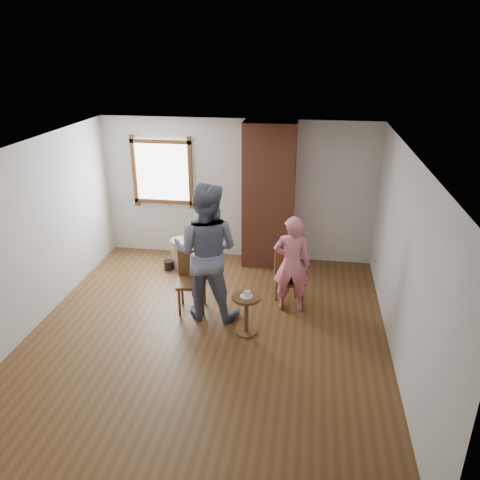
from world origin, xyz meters
name	(u,v)px	position (x,y,z in m)	size (l,w,h in m)	color
ground	(207,336)	(0.00, 0.00, 0.00)	(5.50, 5.50, 0.00)	brown
room_shell	(209,200)	(-0.06, 0.61, 1.81)	(5.04, 5.52, 2.62)	silver
brick_chimney	(269,196)	(0.60, 2.50, 1.30)	(0.90, 0.50, 2.60)	#9E5138
stoneware_crock	(182,253)	(-0.93, 2.13, 0.26)	(0.40, 0.40, 0.51)	tan
dark_pot	(169,265)	(-1.14, 1.94, 0.09)	(0.17, 0.17, 0.17)	black
dining_chair_left	(192,277)	(-0.38, 0.73, 0.52)	(0.49, 0.49, 0.93)	brown
dining_chair_right	(289,275)	(1.06, 1.11, 0.48)	(0.52, 0.52, 0.85)	brown
side_table	(246,309)	(0.54, 0.14, 0.40)	(0.40, 0.40, 0.60)	brown
cake_plate	(246,296)	(0.54, 0.14, 0.60)	(0.18, 0.18, 0.01)	white
cake_slice	(247,294)	(0.55, 0.14, 0.64)	(0.08, 0.07, 0.06)	white
man	(206,252)	(-0.12, 0.58, 1.03)	(1.00, 0.78, 2.06)	#161C3D
person_pink	(292,264)	(1.11, 0.91, 0.76)	(0.56, 0.36, 1.52)	pink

